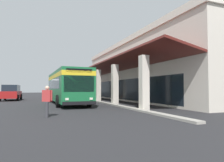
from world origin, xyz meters
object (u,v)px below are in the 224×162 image
(transit_bus, at_px, (67,85))
(potted_palm, at_px, (94,94))
(parked_suv_red, at_px, (11,92))
(pedestrian, at_px, (47,100))

(transit_bus, distance_m, potted_palm, 9.64)
(parked_suv_red, height_order, pedestrian, parked_suv_red)
(pedestrian, distance_m, potted_palm, 18.53)
(transit_bus, height_order, parked_suv_red, transit_bus)
(parked_suv_red, bearing_deg, pedestrian, 11.85)
(pedestrian, bearing_deg, potted_palm, 156.95)
(transit_bus, height_order, potted_palm, transit_bus)
(potted_palm, bearing_deg, transit_bus, -31.79)
(transit_bus, bearing_deg, potted_palm, 148.21)
(transit_bus, bearing_deg, parked_suv_red, -145.05)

